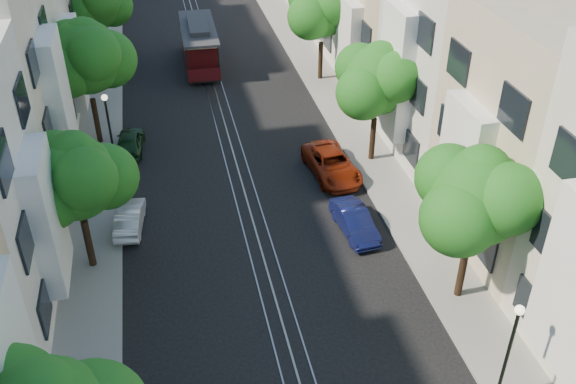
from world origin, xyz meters
TOP-DOWN VIEW (x-y plane):
  - ground at (0.00, 28.00)m, footprint 200.00×200.00m
  - sidewalk_east at (7.25, 28.00)m, footprint 2.50×80.00m
  - sidewalk_west at (-7.25, 28.00)m, footprint 2.50×80.00m
  - rail_left at (-0.55, 28.00)m, footprint 0.06×80.00m
  - rail_slot at (0.00, 28.00)m, footprint 0.06×80.00m
  - rail_right at (0.55, 28.00)m, footprint 0.06×80.00m
  - lane_line at (0.00, 28.00)m, footprint 0.08×80.00m
  - townhouses_east at (11.87, 27.91)m, footprint 7.75×72.00m
  - townhouses_west at (-11.87, 27.91)m, footprint 7.75×72.00m
  - tree_e_b at (7.26, 8.98)m, footprint 4.93×4.08m
  - tree_e_c at (7.26, 19.98)m, footprint 4.84×3.99m
  - tree_e_d at (7.26, 30.98)m, footprint 5.01×4.16m
  - tree_w_b at (-7.14, 13.98)m, footprint 4.72×3.87m
  - tree_w_c at (-7.14, 24.98)m, footprint 5.13×4.28m
  - tree_w_d at (-7.14, 35.98)m, footprint 4.84×3.99m
  - lamp_east at (6.30, 4.00)m, footprint 0.32×0.32m
  - lamp_west at (-6.30, 22.00)m, footprint 0.32×0.32m
  - cable_car at (-0.50, 35.19)m, footprint 2.51×7.54m
  - parked_car_e_mid at (4.40, 14.01)m, footprint 1.56×3.62m
  - parked_car_e_far at (4.70, 19.01)m, footprint 2.51×4.73m
  - parked_car_w_mid at (-5.60, 16.49)m, footprint 1.52×3.38m
  - parked_car_w_far at (-5.52, 23.69)m, footprint 1.79×3.67m

SIDE VIEW (x-z plane):
  - ground at x=0.00m, z-range 0.00..0.00m
  - lane_line at x=0.00m, z-range 0.00..0.01m
  - rail_left at x=-0.55m, z-range 0.00..0.02m
  - rail_slot at x=0.00m, z-range 0.00..0.02m
  - rail_right at x=0.55m, z-range 0.00..0.02m
  - sidewalk_east at x=7.25m, z-range 0.00..0.12m
  - sidewalk_west at x=-7.25m, z-range 0.00..0.12m
  - parked_car_w_mid at x=-5.60m, z-range 0.00..1.08m
  - parked_car_e_mid at x=4.40m, z-range 0.00..1.16m
  - parked_car_w_far at x=-5.52m, z-range 0.00..1.20m
  - parked_car_e_far at x=4.70m, z-range 0.00..1.26m
  - cable_car at x=-0.50m, z-range 0.27..3.15m
  - lamp_east at x=6.30m, z-range 0.77..4.93m
  - lamp_west at x=-6.30m, z-range 0.77..4.93m
  - tree_w_b at x=-7.14m, z-range 1.26..7.53m
  - tree_e_c at x=7.26m, z-range 1.34..7.86m
  - tree_w_d at x=-7.14m, z-range 1.34..7.86m
  - tree_e_b at x=7.26m, z-range 1.39..8.07m
  - tree_e_d at x=7.26m, z-range 1.44..8.29m
  - tree_w_c at x=-7.14m, z-range 1.52..8.62m
  - townhouses_west at x=-11.87m, z-range -0.80..10.96m
  - townhouses_east at x=11.87m, z-range -0.82..11.18m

